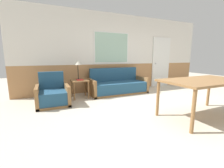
{
  "coord_description": "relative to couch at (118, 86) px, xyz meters",
  "views": [
    {
      "loc": [
        -2.58,
        -2.38,
        1.21
      ],
      "look_at": [
        -1.04,
        1.1,
        0.52
      ],
      "focal_mm": 24.0,
      "sensor_mm": 36.0,
      "label": 1
    }
  ],
  "objects": [
    {
      "name": "ground_plane",
      "position": [
        0.39,
        -2.08,
        -0.25
      ],
      "size": [
        16.0,
        16.0,
        0.0
      ],
      "primitive_type": "plane",
      "color": "beige"
    },
    {
      "name": "wall_back",
      "position": [
        0.38,
        0.55,
        1.11
      ],
      "size": [
        7.2,
        0.09,
        2.7
      ],
      "color": "#AD7A4C",
      "rests_on": "ground_plane"
    },
    {
      "name": "couch",
      "position": [
        0.0,
        0.0,
        0.0
      ],
      "size": [
        1.92,
        0.8,
        0.84
      ],
      "color": "olive",
      "rests_on": "ground_plane"
    },
    {
      "name": "armchair",
      "position": [
        -2.07,
        -0.46,
        -0.01
      ],
      "size": [
        0.78,
        0.79,
        0.82
      ],
      "rotation": [
        0.0,
        0.0,
        0.09
      ],
      "color": "olive",
      "rests_on": "ground_plane"
    },
    {
      "name": "side_table",
      "position": [
        -1.3,
        -0.07,
        0.19
      ],
      "size": [
        0.48,
        0.48,
        0.54
      ],
      "color": "olive",
      "rests_on": "ground_plane"
    },
    {
      "name": "table_lamp",
      "position": [
        -1.32,
        0.01,
        0.78
      ],
      "size": [
        0.24,
        0.24,
        0.58
      ],
      "color": "black",
      "rests_on": "side_table"
    },
    {
      "name": "book_stack",
      "position": [
        -1.31,
        -0.15,
        0.31
      ],
      "size": [
        0.19,
        0.18,
        0.03
      ],
      "color": "#B22823",
      "rests_on": "side_table"
    },
    {
      "name": "dining_table",
      "position": [
        0.68,
        -2.52,
        0.45
      ],
      "size": [
        1.71,
        0.94,
        0.77
      ],
      "color": "olive",
      "rests_on": "ground_plane"
    },
    {
      "name": "entry_door",
      "position": [
        2.24,
        0.5,
        0.75
      ],
      "size": [
        0.87,
        0.09,
        1.99
      ],
      "color": "white",
      "rests_on": "ground_plane"
    }
  ]
}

